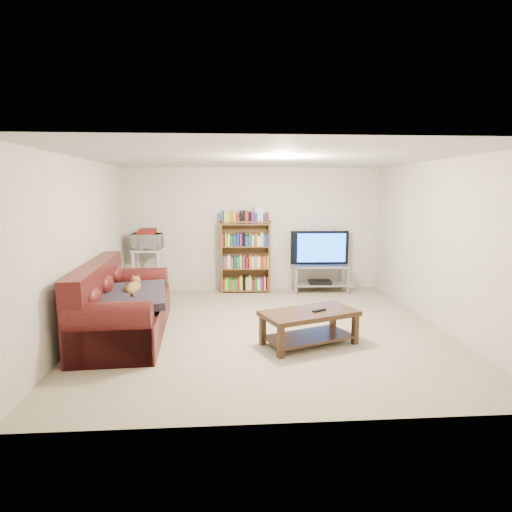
{
  "coord_description": "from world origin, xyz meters",
  "views": [
    {
      "loc": [
        -0.55,
        -5.87,
        1.98
      ],
      "look_at": [
        -0.1,
        0.4,
        1.0
      ],
      "focal_mm": 30.0,
      "sensor_mm": 36.0,
      "label": 1
    }
  ],
  "objects": [
    {
      "name": "floor",
      "position": [
        0.0,
        0.0,
        0.0
      ],
      "size": [
        5.0,
        5.0,
        0.0
      ],
      "primitive_type": "plane",
      "color": "tan",
      "rests_on": "ground"
    },
    {
      "name": "ceiling",
      "position": [
        0.0,
        0.0,
        2.4
      ],
      "size": [
        5.0,
        5.0,
        0.0
      ],
      "primitive_type": "plane",
      "rotation": [
        3.14,
        0.0,
        0.0
      ],
      "color": "white",
      "rests_on": "ground"
    },
    {
      "name": "wall_back",
      "position": [
        0.0,
        2.5,
        1.2
      ],
      "size": [
        5.0,
        0.0,
        5.0
      ],
      "primitive_type": "plane",
      "rotation": [
        1.57,
        0.0,
        0.0
      ],
      "color": "silver",
      "rests_on": "ground"
    },
    {
      "name": "wall_front",
      "position": [
        0.0,
        -2.5,
        1.2
      ],
      "size": [
        5.0,
        0.0,
        5.0
      ],
      "primitive_type": "plane",
      "rotation": [
        -1.57,
        0.0,
        0.0
      ],
      "color": "silver",
      "rests_on": "ground"
    },
    {
      "name": "wall_left",
      "position": [
        -2.5,
        0.0,
        1.2
      ],
      "size": [
        0.0,
        5.0,
        5.0
      ],
      "primitive_type": "plane",
      "rotation": [
        1.57,
        0.0,
        1.57
      ],
      "color": "silver",
      "rests_on": "ground"
    },
    {
      "name": "wall_right",
      "position": [
        2.5,
        0.0,
        1.2
      ],
      "size": [
        0.0,
        5.0,
        5.0
      ],
      "primitive_type": "plane",
      "rotation": [
        1.57,
        0.0,
        -1.57
      ],
      "color": "silver",
      "rests_on": "ground"
    },
    {
      "name": "sofa",
      "position": [
        -2.02,
        -0.09,
        0.35
      ],
      "size": [
        1.14,
        2.39,
        1.0
      ],
      "rotation": [
        0.0,
        0.0,
        0.05
      ],
      "color": "#481312",
      "rests_on": "floor"
    },
    {
      "name": "blanket",
      "position": [
        -1.82,
        -0.24,
        0.58
      ],
      "size": [
        1.06,
        1.29,
        0.19
      ],
      "primitive_type": "cube",
      "rotation": [
        0.05,
        -0.04,
        0.13
      ],
      "color": "#2B2630",
      "rests_on": "sofa"
    },
    {
      "name": "cat",
      "position": [
        -1.83,
        -0.03,
        0.64
      ],
      "size": [
        0.29,
        0.65,
        0.19
      ],
      "primitive_type": null,
      "rotation": [
        0.0,
        0.0,
        0.05
      ],
      "color": "olive",
      "rests_on": "sofa"
    },
    {
      "name": "coffee_table",
      "position": [
        0.51,
        -0.64,
        0.31
      ],
      "size": [
        1.35,
        1.01,
        0.44
      ],
      "rotation": [
        0.0,
        0.0,
        0.37
      ],
      "color": "#3A2414",
      "rests_on": "floor"
    },
    {
      "name": "remote",
      "position": [
        0.63,
        -0.65,
        0.45
      ],
      "size": [
        0.2,
        0.15,
        0.02
      ],
      "primitive_type": "cube",
      "rotation": [
        0.0,
        0.0,
        0.52
      ],
      "color": "black",
      "rests_on": "coffee_table"
    },
    {
      "name": "tv_stand",
      "position": [
        1.28,
        2.2,
        0.36
      ],
      "size": [
        1.07,
        0.5,
        0.53
      ],
      "rotation": [
        0.0,
        0.0,
        -0.03
      ],
      "color": "#999EA3",
      "rests_on": "floor"
    },
    {
      "name": "television",
      "position": [
        1.28,
        2.2,
        0.86
      ],
      "size": [
        1.14,
        0.18,
        0.65
      ],
      "primitive_type": "imported",
      "rotation": [
        0.0,
        0.0,
        3.11
      ],
      "color": "black",
      "rests_on": "tv_stand"
    },
    {
      "name": "dvd_player",
      "position": [
        1.28,
        2.2,
        0.19
      ],
      "size": [
        0.43,
        0.31,
        0.06
      ],
      "primitive_type": "cube",
      "rotation": [
        0.0,
        0.0,
        -0.03
      ],
      "color": "black",
      "rests_on": "tv_stand"
    },
    {
      "name": "bookshelf",
      "position": [
        -0.17,
        2.3,
        0.71
      ],
      "size": [
        0.97,
        0.34,
        1.39
      ],
      "rotation": [
        0.0,
        0.0,
        -0.04
      ],
      "color": "brown",
      "rests_on": "floor"
    },
    {
      "name": "shelf_clutter",
      "position": [
        -0.07,
        2.31,
        1.49
      ],
      "size": [
        0.71,
        0.22,
        0.28
      ],
      "rotation": [
        0.0,
        0.0,
        -0.04
      ],
      "color": "silver",
      "rests_on": "bookshelf"
    },
    {
      "name": "microwave_stand",
      "position": [
        -2.02,
        2.21,
        0.56
      ],
      "size": [
        0.57,
        0.43,
        0.87
      ],
      "rotation": [
        0.0,
        0.0,
        -0.07
      ],
      "color": "silver",
      "rests_on": "floor"
    },
    {
      "name": "microwave",
      "position": [
        -2.02,
        2.21,
        1.02
      ],
      "size": [
        0.56,
        0.4,
        0.3
      ],
      "primitive_type": "imported",
      "rotation": [
        0.0,
        0.0,
        -0.07
      ],
      "color": "silver",
      "rests_on": "microwave_stand"
    },
    {
      "name": "game_boxes",
      "position": [
        -2.02,
        2.21,
        1.19
      ],
      "size": [
        0.33,
        0.3,
        0.05
      ],
      "primitive_type": "cube",
      "rotation": [
        0.0,
        0.0,
        -0.07
      ],
      "color": "maroon",
      "rests_on": "microwave"
    }
  ]
}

